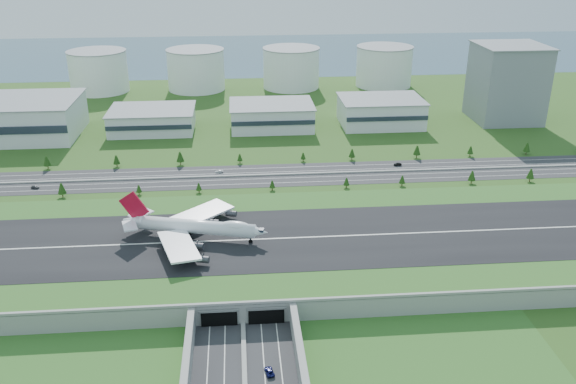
{
  "coord_description": "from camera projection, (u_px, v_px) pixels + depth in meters",
  "views": [
    {
      "loc": [
        0.62,
        -235.08,
        131.77
      ],
      "look_at": [
        23.68,
        35.0,
        15.0
      ],
      "focal_mm": 38.0,
      "sensor_mm": 36.0,
      "label": 1
    }
  ],
  "objects": [
    {
      "name": "ground",
      "position": [
        241.0,
        257.0,
        267.2
      ],
      "size": [
        1200.0,
        1200.0,
        0.0
      ],
      "primitive_type": "plane",
      "color": "#324A17",
      "rests_on": "ground"
    },
    {
      "name": "airfield_deck",
      "position": [
        241.0,
        248.0,
        265.49
      ],
      "size": [
        520.0,
        100.0,
        9.2
      ],
      "color": "gray",
      "rests_on": "ground"
    },
    {
      "name": "north_expressway",
      "position": [
        239.0,
        176.0,
        354.11
      ],
      "size": [
        560.0,
        36.0,
        0.12
      ],
      "primitive_type": "cube",
      "color": "#28282B",
      "rests_on": "ground"
    },
    {
      "name": "tree_row",
      "position": [
        249.0,
        167.0,
        355.5
      ],
      "size": [
        502.06,
        48.66,
        8.38
      ],
      "color": "#3D2819",
      "rests_on": "ground"
    },
    {
      "name": "hangar_mid_a",
      "position": [
        153.0,
        120.0,
        433.41
      ],
      "size": [
        58.0,
        42.0,
        15.0
      ],
      "primitive_type": "cube",
      "color": "white",
      "rests_on": "ground"
    },
    {
      "name": "hangar_mid_b",
      "position": [
        272.0,
        116.0,
        439.66
      ],
      "size": [
        58.0,
        42.0,
        17.0
      ],
      "primitive_type": "cube",
      "color": "white",
      "rests_on": "ground"
    },
    {
      "name": "hangar_mid_c",
      "position": [
        381.0,
        112.0,
        445.51
      ],
      "size": [
        58.0,
        42.0,
        19.0
      ],
      "primitive_type": "cube",
      "color": "white",
      "rests_on": "ground"
    },
    {
      "name": "office_tower",
      "position": [
        507.0,
        83.0,
        450.39
      ],
      "size": [
        46.0,
        46.0,
        55.0
      ],
      "primitive_type": "cube",
      "color": "gray",
      "rests_on": "ground"
    },
    {
      "name": "fuel_tank_a",
      "position": [
        99.0,
        72.0,
        534.58
      ],
      "size": [
        50.0,
        50.0,
        35.0
      ],
      "primitive_type": "cylinder",
      "color": "white",
      "rests_on": "ground"
    },
    {
      "name": "fuel_tank_b",
      "position": [
        196.0,
        70.0,
        541.22
      ],
      "size": [
        50.0,
        50.0,
        35.0
      ],
      "primitive_type": "cylinder",
      "color": "white",
      "rests_on": "ground"
    },
    {
      "name": "fuel_tank_c",
      "position": [
        291.0,
        68.0,
        547.86
      ],
      "size": [
        50.0,
        50.0,
        35.0
      ],
      "primitive_type": "cylinder",
      "color": "white",
      "rests_on": "ground"
    },
    {
      "name": "fuel_tank_d",
      "position": [
        384.0,
        67.0,
        554.5
      ],
      "size": [
        50.0,
        50.0,
        35.0
      ],
      "primitive_type": "cylinder",
      "color": "white",
      "rests_on": "ground"
    },
    {
      "name": "bay_water",
      "position": [
        235.0,
        54.0,
        706.43
      ],
      "size": [
        1200.0,
        260.0,
        0.06
      ],
      "primitive_type": "cube",
      "color": "#365568",
      "rests_on": "ground"
    },
    {
      "name": "boeing_747",
      "position": [
        194.0,
        226.0,
        263.47
      ],
      "size": [
        64.86,
        60.52,
        20.49
      ],
      "rotation": [
        0.0,
        0.0,
        -0.26
      ],
      "color": "white",
      "rests_on": "airfield_deck"
    },
    {
      "name": "car_2",
      "position": [
        269.0,
        371.0,
        196.34
      ],
      "size": [
        3.61,
        5.88,
        1.52
      ],
      "primitive_type": "imported",
      "rotation": [
        0.0,
        0.0,
        3.35
      ],
      "color": "#0D1145",
      "rests_on": "ground"
    },
    {
      "name": "car_4",
      "position": [
        35.0,
        187.0,
        337.12
      ],
      "size": [
        5.03,
        3.36,
        1.59
      ],
      "primitive_type": "imported",
      "rotation": [
        0.0,
        0.0,
        1.22
      ],
      "color": "#4C4D51",
      "rests_on": "ground"
    },
    {
      "name": "car_5",
      "position": [
        398.0,
        164.0,
        369.83
      ],
      "size": [
        5.08,
        2.57,
        1.6
      ],
      "primitive_type": "imported",
      "rotation": [
        0.0,
        0.0,
        -1.38
      ],
      "color": "black",
      "rests_on": "ground"
    },
    {
      "name": "car_7",
      "position": [
        219.0,
        171.0,
        359.27
      ],
      "size": [
        5.03,
        2.18,
        1.44
      ],
      "primitive_type": "imported",
      "rotation": [
        0.0,
        0.0,
        -1.54
      ],
      "color": "white",
      "rests_on": "ground"
    }
  ]
}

